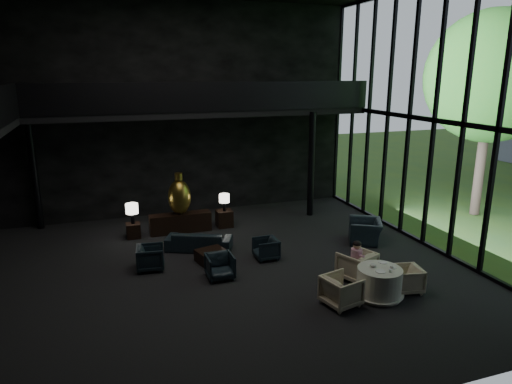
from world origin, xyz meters
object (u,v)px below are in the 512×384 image
object	(u,v)px
window_armchair	(365,226)
dining_chair_east	(406,279)
console	(180,223)
lounge_armchair_west	(150,257)
child	(357,253)
bronze_urn	(179,197)
lounge_armchair_south	(220,266)
table_lamp_right	(224,199)
dining_chair_north	(357,262)
sofa	(199,238)
lounge_armchair_east	(266,249)
table_lamp_left	(132,209)
coffee_table	(212,257)
side_table_right	(224,218)
dining_chair_west	(342,288)
dining_table	(379,284)
side_table_left	(133,231)

from	to	relation	value
window_armchair	dining_chair_east	world-z (taller)	window_armchair
console	lounge_armchair_west	bearing A→B (deg)	-115.36
window_armchair	child	distance (m)	2.98
dining_chair_east	bronze_urn	bearing A→B (deg)	-132.90
bronze_urn	lounge_armchair_south	bearing A→B (deg)	-84.62
console	dining_chair_east	distance (m)	7.84
dining_chair_east	lounge_armchair_south	bearing A→B (deg)	-107.59
table_lamp_right	dining_chair_north	xyz separation A→B (m)	(2.24, -5.29, -0.57)
sofa	lounge_armchair_east	world-z (taller)	sofa
dining_chair_north	lounge_armchair_west	bearing A→B (deg)	-47.66
table_lamp_left	child	size ratio (longest dim) A/B	1.05
coffee_table	child	bearing A→B (deg)	-35.18
sofa	dining_chair_north	bearing A→B (deg)	160.11
side_table_right	lounge_armchair_west	bearing A→B (deg)	-135.34
window_armchair	dining_chair_west	distance (m)	4.47
sofa	child	distance (m)	4.98
lounge_armchair_east	dining_chair_north	world-z (taller)	dining_chair_north
lounge_armchair_south	dining_table	bearing A→B (deg)	-33.54
child	console	bearing A→B (deg)	-54.43
table_lamp_right	dining_table	bearing A→B (deg)	-70.59
bronze_urn	table_lamp_right	distance (m)	1.62
side_table_right	coffee_table	bearing A→B (deg)	-111.33
lounge_armchair_west	lounge_armchair_east	size ratio (longest dim) A/B	1.19
lounge_armchair_west	dining_chair_north	size ratio (longest dim) A/B	0.78
lounge_armchair_south	table_lamp_right	bearing A→B (deg)	73.27
table_lamp_left	dining_chair_east	xyz separation A→B (m)	(6.26, -6.26, -0.65)
lounge_armchair_east	lounge_armchair_south	world-z (taller)	lounge_armchair_south
console	lounge_armchair_west	distance (m)	3.12
sofa	dining_chair_north	size ratio (longest dim) A/B	2.08
child	lounge_armchair_south	bearing A→B (deg)	-20.65
window_armchair	dining_table	distance (m)	3.81
console	coffee_table	distance (m)	2.96
console	dining_table	xyz separation A→B (m)	(3.84, -6.32, -0.01)
lounge_armchair_west	dining_chair_north	bearing A→B (deg)	-108.63
table_lamp_right	dining_chair_west	bearing A→B (deg)	-79.88
console	table_lamp_right	xyz separation A→B (m)	(1.60, 0.03, 0.71)
side_table_left	window_armchair	bearing A→B (deg)	-21.95
side_table_left	window_armchair	world-z (taller)	window_armchair
bronze_urn	dining_chair_north	size ratio (longest dim) A/B	1.51
coffee_table	dining_chair_north	xyz separation A→B (m)	(3.41, -2.33, 0.30)
table_lamp_left	dining_chair_west	world-z (taller)	table_lamp_left
bronze_urn	child	xyz separation A→B (m)	(3.79, -5.27, -0.51)
table_lamp_right	dining_chair_east	world-z (taller)	table_lamp_right
table_lamp_right	lounge_armchair_west	size ratio (longest dim) A/B	0.83
window_armchair	dining_table	bearing A→B (deg)	1.16
window_armchair	dining_chair_east	bearing A→B (deg)	13.16
dining_chair_north	dining_chair_east	distance (m)	1.33
lounge_armchair_west	coffee_table	distance (m)	1.77
side_table_right	dining_chair_west	distance (m)	6.58
side_table_right	dining_chair_north	bearing A→B (deg)	-67.30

